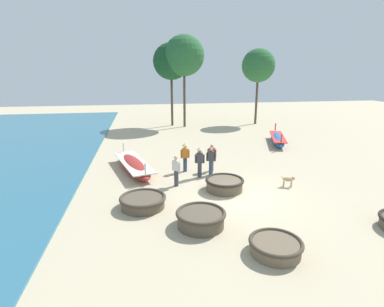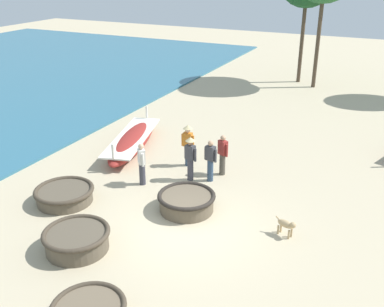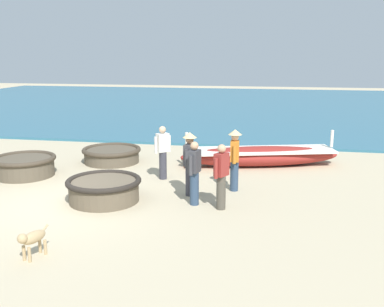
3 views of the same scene
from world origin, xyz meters
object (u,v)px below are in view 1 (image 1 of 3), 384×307
dog (289,180)px  tree_leftmost (258,66)px  coracle_tilted (224,184)px  coracle_far_right (276,246)px  long_boat_green_hull (134,165)px  fisherman_standing_left (212,157)px  fisherman_hauling (185,155)px  tree_rightmost (171,62)px  fisherman_by_coracle (176,170)px  fisherman_with_hat (200,160)px  tree_right_mid (184,56)px  fisherman_standing_right (211,160)px  long_boat_blue_hull (278,139)px  coracle_center (143,201)px  coracle_upturned (201,218)px

dog → tree_leftmost: 19.35m
coracle_tilted → tree_leftmost: 20.39m
coracle_tilted → coracle_far_right: bearing=-87.9°
long_boat_green_hull → tree_leftmost: tree_leftmost is taller
coracle_tilted → long_boat_green_hull: long_boat_green_hull is taller
fisherman_standing_left → fisherman_hauling: 1.53m
tree_rightmost → fisherman_by_coracle: bearing=-95.2°
fisherman_with_hat → tree_right_mid: bearing=85.0°
coracle_far_right → tree_right_mid: tree_right_mid is taller
fisherman_standing_right → dog: fisherman_standing_right is taller
long_boat_green_hull → fisherman_standing_right: bearing=-18.6°
long_boat_green_hull → fisherman_standing_left: fisherman_standing_left is taller
long_boat_blue_hull → fisherman_by_coracle: fisherman_by_coracle is taller
dog → fisherman_by_coracle: bearing=169.3°
long_boat_blue_hull → tree_rightmost: bearing=127.9°
tree_right_mid → coracle_center: bearing=-103.4°
tree_leftmost → fisherman_standing_right: bearing=-118.8°
fisherman_standing_left → dog: 4.44m
coracle_tilted → fisherman_standing_right: fisherman_standing_right is taller
long_boat_blue_hull → dog: long_boat_blue_hull is taller
coracle_center → coracle_far_right: bearing=-44.7°
coracle_upturned → tree_right_mid: 21.61m
coracle_far_right → fisherman_by_coracle: fisherman_by_coracle is taller
fisherman_hauling → fisherman_standing_right: bearing=-32.8°
tree_leftmost → fisherman_hauling: bearing=-123.9°
coracle_upturned → long_boat_blue_hull: bearing=54.3°
fisherman_with_hat → long_boat_blue_hull: bearing=41.2°
fisherman_standing_left → tree_leftmost: size_ratio=0.20×
fisherman_by_coracle → tree_leftmost: 20.48m
fisherman_standing_left → coracle_upturned: bearing=-106.6°
fisherman_hauling → fisherman_with_hat: bearing=-59.8°
coracle_upturned → tree_leftmost: bearing=64.1°
long_boat_green_hull → dog: size_ratio=8.13×
coracle_upturned → fisherman_with_hat: size_ratio=1.12×
fisherman_by_coracle → tree_leftmost: (10.57, 16.74, 5.24)m
fisherman_with_hat → dog: 4.64m
long_boat_green_hull → dog: long_boat_green_hull is taller
fisherman_standing_left → fisherman_standing_right: bearing=-106.4°
fisherman_hauling → dog: bearing=-34.0°
coracle_center → fisherman_with_hat: 4.53m
fisherman_standing_right → fisherman_with_hat: fisherman_with_hat is taller
fisherman_with_hat → dog: (4.10, -2.10, -0.59)m
coracle_far_right → fisherman_hauling: (-1.67, 8.41, 0.70)m
fisherman_by_coracle → tree_leftmost: size_ratio=0.20×
tree_leftmost → coracle_center: bearing=-122.9°
tree_leftmost → coracle_tilted: bearing=-115.3°
fisherman_with_hat → fisherman_standing_left: (0.88, 0.92, -0.12)m
fisherman_by_coracle → tree_right_mid: 17.59m
long_boat_blue_hull → coracle_far_right: bearing=-115.1°
long_boat_green_hull → tree_right_mid: tree_right_mid is taller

